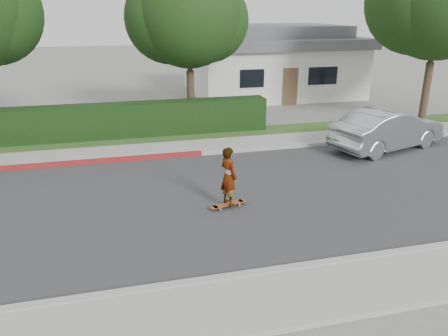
% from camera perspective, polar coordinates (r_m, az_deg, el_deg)
% --- Properties ---
extents(ground, '(120.00, 120.00, 0.00)m').
position_cam_1_polar(ground, '(12.70, -3.72, -4.29)').
color(ground, slate).
rests_on(ground, ground).
extents(road, '(60.00, 8.00, 0.01)m').
position_cam_1_polar(road, '(12.70, -3.72, -4.27)').
color(road, '#2D2D30').
rests_on(road, ground).
extents(curb_near, '(60.00, 0.20, 0.15)m').
position_cam_1_polar(curb_near, '(9.16, 1.20, -14.15)').
color(curb_near, '#9E9E99').
rests_on(curb_near, ground).
extents(sidewalk_near, '(60.00, 1.60, 0.12)m').
position_cam_1_polar(sidewalk_near, '(8.47, 2.89, -17.54)').
color(sidewalk_near, gray).
rests_on(sidewalk_near, ground).
extents(curb_far, '(60.00, 0.20, 0.15)m').
position_cam_1_polar(curb_far, '(16.46, -6.39, 1.67)').
color(curb_far, '#9E9E99').
rests_on(curb_far, ground).
extents(curb_red_section, '(12.00, 0.21, 0.15)m').
position_cam_1_polar(curb_red_section, '(16.60, -23.73, 0.21)').
color(curb_red_section, maroon).
rests_on(curb_red_section, ground).
extents(sidewalk_far, '(60.00, 1.60, 0.12)m').
position_cam_1_polar(sidewalk_far, '(17.31, -6.81, 2.53)').
color(sidewalk_far, gray).
rests_on(sidewalk_far, ground).
extents(planting_strip, '(60.00, 1.60, 0.10)m').
position_cam_1_polar(planting_strip, '(18.84, -7.48, 3.91)').
color(planting_strip, '#2D4C1E').
rests_on(planting_strip, ground).
extents(hedge, '(15.00, 1.00, 1.50)m').
position_cam_1_polar(hedge, '(19.15, -16.77, 5.66)').
color(hedge, black).
rests_on(hedge, ground).
extents(tree_center, '(5.66, 4.84, 7.44)m').
position_cam_1_polar(tree_center, '(20.89, -4.77, 19.08)').
color(tree_center, '#33261C').
rests_on(tree_center, ground).
extents(tree_right, '(6.32, 5.60, 8.56)m').
position_cam_1_polar(tree_right, '(23.20, 26.08, 19.13)').
color(tree_right, '#33261C').
rests_on(tree_right, ground).
extents(house, '(10.60, 8.60, 4.30)m').
position_cam_1_polar(house, '(29.34, 6.04, 13.80)').
color(house, beige).
rests_on(house, ground).
extents(skateboard, '(1.16, 0.52, 0.11)m').
position_cam_1_polar(skateboard, '(12.22, 0.58, -4.75)').
color(skateboard, '#AE6530').
rests_on(skateboard, ground).
extents(skateboarder, '(0.59, 0.71, 1.65)m').
position_cam_1_polar(skateboarder, '(11.90, 0.59, -1.07)').
color(skateboarder, white).
rests_on(skateboarder, skateboard).
extents(car_silver, '(5.16, 3.06, 1.61)m').
position_cam_1_polar(car_silver, '(18.31, 20.60, 4.76)').
color(car_silver, '#ABAFB3').
rests_on(car_silver, ground).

